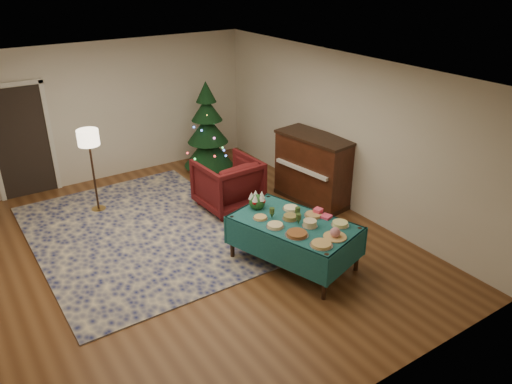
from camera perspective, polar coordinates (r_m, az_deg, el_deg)
room_shell at (r=7.22m, az=-8.03°, el=2.65°), size 7.00×7.00×7.00m
doorway at (r=10.06m, az=-25.22°, el=5.47°), size 1.08×0.04×2.16m
rug at (r=8.41m, az=-13.06°, el=-4.52°), size 3.22×4.22×0.02m
buffet_table at (r=7.16m, az=4.37°, el=-4.43°), size 1.52×2.00×0.69m
platter_0 at (r=6.57m, az=7.48°, el=-5.94°), size 0.31×0.31×0.04m
platter_1 at (r=6.76m, az=9.03°, el=-4.74°), size 0.32×0.32×0.15m
platter_2 at (r=7.08m, az=9.59°, el=-3.61°), size 0.25×0.25×0.06m
platter_3 at (r=6.77m, az=4.68°, el=-4.79°), size 0.32×0.32×0.05m
platter_4 at (r=6.99m, az=6.18°, el=-3.61°), size 0.22×0.22×0.09m
platter_5 at (r=7.28m, az=6.57°, el=-2.62°), size 0.27×0.27×0.04m
platter_6 at (r=6.95m, az=2.20°, el=-3.86°), size 0.25×0.25×0.05m
platter_7 at (r=7.16m, az=3.94°, el=-2.91°), size 0.23×0.23×0.07m
platter_8 at (r=7.44m, az=4.01°, el=-1.86°), size 0.25×0.25×0.04m
platter_9 at (r=7.16m, az=0.50°, el=-2.95°), size 0.22×0.22×0.04m
goblet_0 at (r=7.15m, az=1.84°, el=-2.40°), size 0.07×0.07×0.16m
goblet_1 at (r=7.19m, az=4.78°, el=-2.31°), size 0.07×0.07×0.16m
goblet_2 at (r=7.01m, az=4.87°, el=-3.07°), size 0.07×0.07×0.16m
napkin_stack at (r=7.26m, az=8.02°, el=-2.80°), size 0.17×0.17×0.04m
gift_box at (r=7.32m, az=7.11°, el=-2.22°), size 0.14×0.14×0.09m
centerpiece at (r=7.42m, az=0.13°, el=-0.99°), size 0.25×0.25×0.29m
armchair at (r=8.82m, az=-3.24°, el=1.21°), size 1.02×0.97×1.01m
floor_lamp at (r=8.89m, az=-18.56°, el=5.37°), size 0.36×0.36×1.49m
christmas_tree at (r=10.42m, az=-5.56°, el=6.96°), size 1.36×1.36×1.88m
piano at (r=9.10m, az=6.61°, el=2.58°), size 0.86×1.53×1.26m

